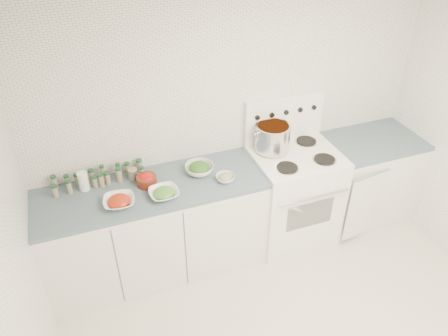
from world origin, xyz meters
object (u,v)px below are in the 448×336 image
at_px(stove, 292,193).
at_px(bowl_tomato, 119,201).
at_px(bowl_snowpea, 164,193).
at_px(stock_pot, 273,136).

distance_m(stove, bowl_tomato, 1.64).
xyz_separation_m(stove, bowl_tomato, (-1.57, -0.12, 0.44)).
bearing_deg(bowl_snowpea, bowl_tomato, 176.81).
xyz_separation_m(stock_pot, bowl_tomato, (-1.40, -0.26, -0.14)).
distance_m(stock_pot, bowl_tomato, 1.43).
height_order(stove, stock_pot, stove).
height_order(bowl_tomato, bowl_snowpea, bowl_tomato).
distance_m(stove, bowl_snowpea, 1.31).
bearing_deg(bowl_snowpea, stove, 6.49).
relative_size(stock_pot, bowl_snowpea, 1.37).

